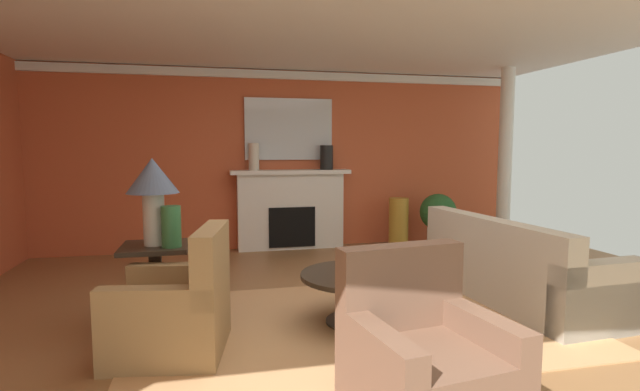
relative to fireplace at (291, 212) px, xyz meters
name	(u,v)px	position (x,y,z in m)	size (l,w,h in m)	color
ground_plane	(331,316)	(-0.13, -3.01, -0.57)	(9.21, 9.21, 0.00)	olive
wall_fireplace	(280,160)	(-0.13, 0.21, 0.78)	(7.69, 0.12, 2.70)	#C65633
ceiling_panel	(323,17)	(-0.13, -2.71, 2.16)	(7.69, 6.92, 0.06)	white
crown_moulding	(280,75)	(-0.13, 0.13, 2.05)	(7.69, 0.08, 0.12)	white
area_rug	(358,323)	(0.05, -3.24, -0.56)	(3.78, 2.34, 0.01)	tan
fireplace	(291,212)	(0.00, 0.00, 0.00)	(1.80, 0.35, 1.20)	white
mantel_mirror	(289,129)	(0.00, 0.12, 1.25)	(1.34, 0.04, 0.93)	silver
sofa	(516,272)	(1.79, -3.00, -0.27)	(1.05, 2.16, 0.85)	beige
armchair_near_window	(175,313)	(-1.46, -3.51, -0.26)	(0.92, 0.92, 0.95)	#9E7A4C
armchair_facing_fireplace	(425,366)	(-0.02, -4.73, -0.26)	(0.91, 0.91, 0.95)	brown
coffee_table	(358,286)	(0.05, -3.24, -0.23)	(1.00, 1.00, 0.45)	#2D2319
side_table	(156,279)	(-1.66, -2.84, -0.17)	(0.56, 0.56, 0.70)	#2D2319
table_lamp	(153,184)	(-1.66, -2.84, 0.66)	(0.44, 0.44, 0.75)	beige
vase_tall_corner	(399,223)	(1.63, -0.30, -0.19)	(0.30, 0.30, 0.77)	#B7892D
vase_mantel_left	(254,157)	(-0.55, -0.05, 0.84)	(0.15, 0.15, 0.40)	beige
vase_on_side_table	(171,227)	(-1.51, -2.96, 0.30)	(0.16, 0.16, 0.35)	#33703D
vase_mantel_right	(327,157)	(0.55, -0.05, 0.82)	(0.20, 0.20, 0.37)	black
book_red_cover	(373,276)	(0.13, -3.41, -0.10)	(0.24, 0.17, 0.04)	tan
potted_plant	(438,216)	(2.23, -0.42, -0.08)	(0.56, 0.56, 0.83)	#BCB29E
column_white	(505,160)	(3.10, -0.80, 0.78)	(0.20, 0.20, 2.70)	white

